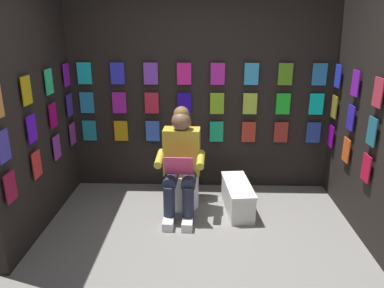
% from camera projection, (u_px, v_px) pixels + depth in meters
% --- Properties ---
extents(ground_plane, '(30.00, 30.00, 0.00)m').
position_uv_depth(ground_plane, '(198.00, 280.00, 3.11)').
color(ground_plane, gray).
extents(display_wall_back, '(3.31, 0.14, 2.33)m').
position_uv_depth(display_wall_back, '(201.00, 97.00, 4.61)').
color(display_wall_back, black).
rests_on(display_wall_back, ground).
extents(display_wall_left, '(0.14, 1.91, 2.33)m').
position_uv_depth(display_wall_left, '(370.00, 118.00, 3.61)').
color(display_wall_left, black).
rests_on(display_wall_left, ground).
extents(display_wall_right, '(0.14, 1.91, 2.33)m').
position_uv_depth(display_wall_right, '(34.00, 116.00, 3.70)').
color(display_wall_right, black).
rests_on(display_wall_right, ground).
extents(toilet, '(0.41, 0.56, 0.77)m').
position_uv_depth(toilet, '(183.00, 177.00, 4.34)').
color(toilet, white).
rests_on(toilet, ground).
extents(person_reading, '(0.54, 0.69, 1.19)m').
position_uv_depth(person_reading, '(181.00, 162.00, 4.04)').
color(person_reading, gold).
rests_on(person_reading, ground).
extents(comic_longbox_near, '(0.35, 0.76, 0.33)m').
position_uv_depth(comic_longbox_near, '(237.00, 197.00, 4.22)').
color(comic_longbox_near, white).
rests_on(comic_longbox_near, ground).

